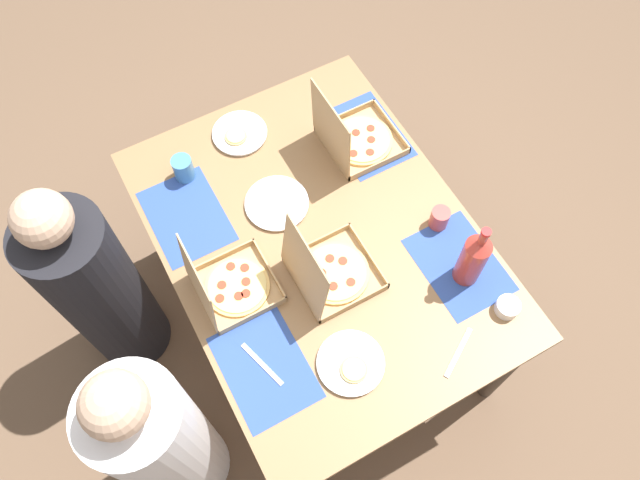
{
  "coord_description": "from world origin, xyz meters",
  "views": [
    {
      "loc": [
        -0.9,
        0.5,
        2.77
      ],
      "look_at": [
        0.0,
        0.0,
        0.77
      ],
      "focal_mm": 35.14,
      "sensor_mm": 36.0,
      "label": 1
    }
  ],
  "objects_px": {
    "condiment_bowl": "(508,307)",
    "plate_far_left": "(351,364)",
    "pizza_box_corner_left": "(355,138)",
    "cup_red": "(183,168)",
    "plate_near_left": "(239,134)",
    "diner_right_seat": "(100,290)",
    "diner_left_seat": "(163,442)",
    "pizza_box_edge_far": "(229,286)",
    "plate_middle": "(277,204)",
    "soda_bottle": "(473,258)",
    "pizza_box_corner_right": "(329,272)",
    "cup_spare": "(439,218)"
  },
  "relations": [
    {
      "from": "plate_near_left",
      "to": "diner_left_seat",
      "type": "xyz_separation_m",
      "value": [
        -0.88,
        0.74,
        -0.23
      ]
    },
    {
      "from": "plate_far_left",
      "to": "diner_left_seat",
      "type": "height_order",
      "value": "diner_left_seat"
    },
    {
      "from": "plate_near_left",
      "to": "diner_right_seat",
      "type": "relative_size",
      "value": 0.18
    },
    {
      "from": "plate_near_left",
      "to": "diner_right_seat",
      "type": "bearing_deg",
      "value": 107.8
    },
    {
      "from": "pizza_box_edge_far",
      "to": "plate_far_left",
      "type": "relative_size",
      "value": 1.31
    },
    {
      "from": "pizza_box_edge_far",
      "to": "pizza_box_corner_right",
      "type": "bearing_deg",
      "value": -110.18
    },
    {
      "from": "pizza_box_corner_left",
      "to": "diner_left_seat",
      "type": "distance_m",
      "value": 1.3
    },
    {
      "from": "diner_left_seat",
      "to": "pizza_box_edge_far",
      "type": "bearing_deg",
      "value": -55.14
    },
    {
      "from": "plate_middle",
      "to": "cup_red",
      "type": "distance_m",
      "value": 0.38
    },
    {
      "from": "pizza_box_edge_far",
      "to": "plate_far_left",
      "type": "xyz_separation_m",
      "value": [
        -0.42,
        -0.23,
        -0.04
      ]
    },
    {
      "from": "plate_far_left",
      "to": "plate_near_left",
      "type": "distance_m",
      "value": 1.01
    },
    {
      "from": "condiment_bowl",
      "to": "cup_red",
      "type": "bearing_deg",
      "value": 35.85
    },
    {
      "from": "soda_bottle",
      "to": "pizza_box_corner_right",
      "type": "bearing_deg",
      "value": 62.49
    },
    {
      "from": "plate_far_left",
      "to": "diner_left_seat",
      "type": "distance_m",
      "value": 0.71
    },
    {
      "from": "pizza_box_corner_left",
      "to": "pizza_box_corner_right",
      "type": "height_order",
      "value": "pizza_box_corner_left"
    },
    {
      "from": "pizza_box_edge_far",
      "to": "condiment_bowl",
      "type": "height_order",
      "value": "pizza_box_edge_far"
    },
    {
      "from": "plate_middle",
      "to": "cup_red",
      "type": "bearing_deg",
      "value": 41.26
    },
    {
      "from": "pizza_box_corner_left",
      "to": "plate_near_left",
      "type": "distance_m",
      "value": 0.46
    },
    {
      "from": "pizza_box_corner_left",
      "to": "cup_red",
      "type": "distance_m",
      "value": 0.66
    },
    {
      "from": "cup_red",
      "to": "diner_right_seat",
      "type": "bearing_deg",
      "value": 108.94
    },
    {
      "from": "plate_near_left",
      "to": "soda_bottle",
      "type": "bearing_deg",
      "value": -154.96
    },
    {
      "from": "plate_near_left",
      "to": "plate_middle",
      "type": "xyz_separation_m",
      "value": [
        -0.35,
        0.02,
        -0.0
      ]
    },
    {
      "from": "condiment_bowl",
      "to": "soda_bottle",
      "type": "bearing_deg",
      "value": 15.36
    },
    {
      "from": "plate_middle",
      "to": "cup_spare",
      "type": "relative_size",
      "value": 2.79
    },
    {
      "from": "soda_bottle",
      "to": "cup_red",
      "type": "height_order",
      "value": "soda_bottle"
    },
    {
      "from": "plate_near_left",
      "to": "cup_red",
      "type": "bearing_deg",
      "value": 105.67
    },
    {
      "from": "plate_near_left",
      "to": "diner_right_seat",
      "type": "xyz_separation_m",
      "value": [
        -0.24,
        0.74,
        -0.24
      ]
    },
    {
      "from": "condiment_bowl",
      "to": "diner_left_seat",
      "type": "xyz_separation_m",
      "value": [
        0.22,
        1.22,
        -0.25
      ]
    },
    {
      "from": "pizza_box_corner_right",
      "to": "soda_bottle",
      "type": "distance_m",
      "value": 0.49
    },
    {
      "from": "plate_middle",
      "to": "condiment_bowl",
      "type": "bearing_deg",
      "value": -146.4
    },
    {
      "from": "pizza_box_edge_far",
      "to": "cup_red",
      "type": "height_order",
      "value": "pizza_box_edge_far"
    },
    {
      "from": "diner_left_seat",
      "to": "pizza_box_corner_left",
      "type": "bearing_deg",
      "value": -60.77
    },
    {
      "from": "pizza_box_edge_far",
      "to": "plate_far_left",
      "type": "height_order",
      "value": "pizza_box_edge_far"
    },
    {
      "from": "plate_far_left",
      "to": "plate_near_left",
      "type": "height_order",
      "value": "same"
    },
    {
      "from": "soda_bottle",
      "to": "plate_near_left",
      "type": "bearing_deg",
      "value": 25.04
    },
    {
      "from": "pizza_box_corner_left",
      "to": "diner_right_seat",
      "type": "relative_size",
      "value": 0.26
    },
    {
      "from": "condiment_bowl",
      "to": "plate_far_left",
      "type": "bearing_deg",
      "value": 80.99
    },
    {
      "from": "pizza_box_corner_left",
      "to": "pizza_box_edge_far",
      "type": "relative_size",
      "value": 1.06
    },
    {
      "from": "plate_far_left",
      "to": "diner_right_seat",
      "type": "bearing_deg",
      "value": 40.53
    },
    {
      "from": "plate_near_left",
      "to": "cup_red",
      "type": "xyz_separation_m",
      "value": [
        -0.07,
        0.26,
        0.04
      ]
    },
    {
      "from": "pizza_box_corner_left",
      "to": "soda_bottle",
      "type": "height_order",
      "value": "soda_bottle"
    },
    {
      "from": "pizza_box_corner_right",
      "to": "cup_spare",
      "type": "relative_size",
      "value": 3.62
    },
    {
      "from": "pizza_box_edge_far",
      "to": "plate_far_left",
      "type": "bearing_deg",
      "value": -151.09
    },
    {
      "from": "soda_bottle",
      "to": "cup_spare",
      "type": "relative_size",
      "value": 3.8
    },
    {
      "from": "pizza_box_edge_far",
      "to": "cup_spare",
      "type": "distance_m",
      "value": 0.78
    },
    {
      "from": "pizza_box_corner_right",
      "to": "plate_far_left",
      "type": "height_order",
      "value": "pizza_box_corner_right"
    },
    {
      "from": "cup_spare",
      "to": "diner_left_seat",
      "type": "xyz_separation_m",
      "value": [
        -0.17,
        1.2,
        -0.27
      ]
    },
    {
      "from": "pizza_box_corner_left",
      "to": "condiment_bowl",
      "type": "xyz_separation_m",
      "value": [
        -0.84,
        -0.11,
        -0.03
      ]
    },
    {
      "from": "plate_middle",
      "to": "condiment_bowl",
      "type": "height_order",
      "value": "condiment_bowl"
    },
    {
      "from": "pizza_box_edge_far",
      "to": "diner_right_seat",
      "type": "bearing_deg",
      "value": 50.74
    }
  ]
}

